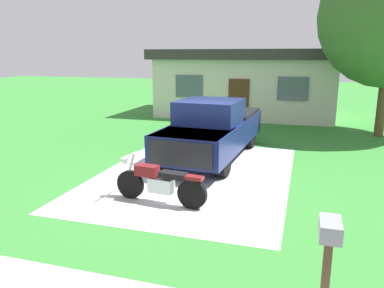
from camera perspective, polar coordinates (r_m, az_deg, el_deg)
name	(u,v)px	position (r m, az deg, el deg)	size (l,w,h in m)	color
ground_plane	(195,174)	(10.42, 0.50, -4.59)	(80.00, 80.00, 0.00)	#338031
driveway_pad	(195,174)	(10.42, 0.50, -4.58)	(5.11, 7.23, 0.01)	silver
motorcycle	(159,183)	(8.32, -5.00, -5.92)	(2.21, 0.70, 1.09)	black
pickup_truck	(214,128)	(11.93, 3.36, 2.44)	(2.34, 5.73, 1.90)	black
mailbox	(329,242)	(5.06, 20.18, -13.81)	(0.26, 0.48, 1.26)	#4C3823
neighbor_house	(247,82)	(20.82, 8.37, 9.34)	(9.60, 5.60, 3.50)	beige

